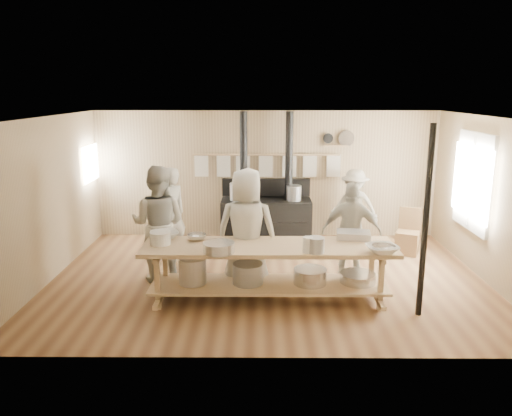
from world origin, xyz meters
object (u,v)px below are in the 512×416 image
at_px(stove, 266,215).
at_px(cook_far_left, 170,214).
at_px(cook_right, 352,232).
at_px(chair, 407,240).
at_px(prep_table, 268,267).
at_px(cook_by_window, 354,207).
at_px(cook_left, 158,224).
at_px(cook_center, 247,230).
at_px(roasting_pan, 353,235).

bearing_deg(stove, cook_far_left, -144.99).
bearing_deg(cook_right, chair, -123.59).
bearing_deg(prep_table, cook_far_left, 133.32).
bearing_deg(cook_by_window, cook_right, -76.39).
relative_size(cook_left, chair, 2.19).
bearing_deg(cook_right, cook_left, 11.02).
height_order(prep_table, cook_left, cook_left).
bearing_deg(cook_left, chair, -153.93).
bearing_deg(cook_by_window, stove, -160.27).
relative_size(cook_far_left, cook_left, 0.90).
distance_m(prep_table, cook_right, 1.61).
height_order(cook_by_window, chair, cook_by_window).
height_order(cook_center, roasting_pan, cook_center).
distance_m(cook_far_left, cook_right, 3.21).
bearing_deg(chair, cook_left, -139.37).
xyz_separation_m(cook_left, chair, (4.38, 1.36, -0.68)).
xyz_separation_m(cook_right, cook_by_window, (0.41, 2.00, -0.05)).
relative_size(prep_table, cook_right, 2.25).
xyz_separation_m(cook_left, roasting_pan, (3.00, -0.50, -0.03)).
relative_size(stove, prep_table, 0.72).
height_order(prep_table, cook_right, cook_right).
bearing_deg(cook_left, cook_far_left, -82.09).
relative_size(cook_left, roasting_pan, 3.81).
distance_m(cook_right, chair, 1.95).
relative_size(prep_table, cook_center, 1.90).
xyz_separation_m(prep_table, roasting_pan, (1.27, 0.33, 0.38)).
bearing_deg(chair, roasting_pan, -103.21).
distance_m(cook_left, cook_right, 3.07).
relative_size(cook_by_window, roasting_pan, 3.05).
bearing_deg(cook_center, cook_far_left, -38.04).
height_order(cook_left, cook_center, cook_center).
relative_size(cook_center, roasting_pan, 3.85).
relative_size(cook_right, roasting_pan, 3.27).
bearing_deg(chair, cook_far_left, -151.74).
relative_size(cook_far_left, cook_right, 1.05).
relative_size(cook_left, cook_right, 1.17).
xyz_separation_m(cook_far_left, chair, (4.36, 0.37, -0.59)).
relative_size(cook_center, cook_right, 1.18).
bearing_deg(prep_table, cook_by_window, 58.41).
xyz_separation_m(prep_table, cook_center, (-0.32, 0.42, 0.42)).
height_order(cook_center, cook_right, cook_center).
xyz_separation_m(cook_far_left, roasting_pan, (2.98, -1.49, 0.06)).
bearing_deg(chair, cook_by_window, 167.01).
relative_size(prep_table, chair, 4.22).
bearing_deg(cook_center, stove, -90.03).
xyz_separation_m(cook_left, cook_right, (3.07, 0.02, -0.13)).
xyz_separation_m(cook_center, roasting_pan, (1.59, -0.09, -0.04)).
xyz_separation_m(cook_far_left, cook_by_window, (3.47, 1.03, -0.10)).
bearing_deg(cook_far_left, roasting_pan, 109.95).
bearing_deg(cook_by_window, cook_center, -105.23).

